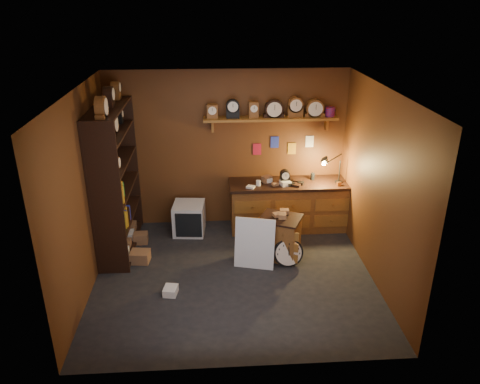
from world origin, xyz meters
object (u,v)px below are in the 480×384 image
Objects in this scene: shelving_unit at (113,175)px; big_round_clock at (288,252)px; low_cabinet at (280,235)px; workbench at (290,203)px.

big_round_clock is (2.63, -0.74, -1.03)m from shelving_unit.
low_cabinet is at bearing -10.69° from shelving_unit.
low_cabinet reaches higher than big_round_clock.
workbench is 4.65× the size of big_round_clock.
shelving_unit is at bearing -170.13° from workbench.
shelving_unit is at bearing -166.09° from low_cabinet.
workbench is 1.03m from low_cabinet.
workbench is 2.71× the size of low_cabinet.
workbench is at bearing 96.93° from low_cabinet.
big_round_clock is at bearing -99.98° from workbench.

